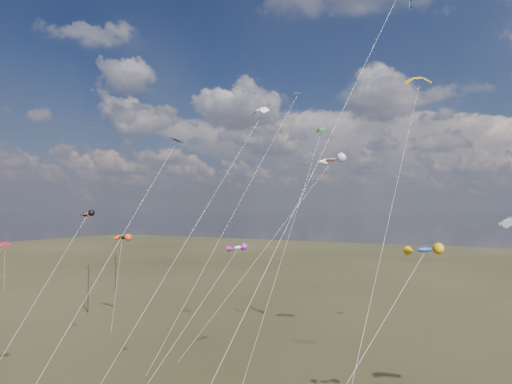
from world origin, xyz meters
The scene contains 13 objects.
utility_pole_near centered at (-38.00, 30.00, 4.09)m, with size 1.40×0.20×8.00m.
utility_pole_far centered at (-46.00, 44.00, 4.09)m, with size 1.40×0.20×8.00m.
diamond_navy_tall centered at (13.32, 22.83, 36.47)m, with size 10.23×30.19×42.76m.
diamond_black_mid centered at (-3.41, 3.90, 17.14)m, with size 8.07×11.13×23.26m.
diamond_orange_center centered at (-3.32, 23.30, 20.87)m, with size 10.47×17.42×32.04m.
parafoil_yellow centered at (14.81, 27.65, 31.38)m, with size 4.53×21.03×32.19m.
parafoil_blue_white centered at (-2.82, 24.11, 29.05)m, with size 6.06×23.73×29.85m.
parafoil_tricolor centered at (2.88, 29.39, 26.92)m, with size 3.69×16.00×27.70m.
novelty_black_orange centered at (-30.15, 29.58, 12.65)m, with size 7.25×8.37×13.27m.
novelty_orange_black centered at (-21.94, 15.28, 16.52)m, with size 2.75×13.53×17.07m.
novelty_white_purple centered at (-3.18, 19.59, 12.91)m, with size 4.86×11.90×13.38m.
novelty_redwhite_stripe centered at (3.12, 32.84, 23.54)m, with size 14.97×17.12×24.29m.
novelty_blue_yellow centered at (17.32, 12.69, 14.10)m, with size 8.30×11.11×14.64m.
Camera 1 is at (22.43, -23.96, 17.34)m, focal length 32.00 mm.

